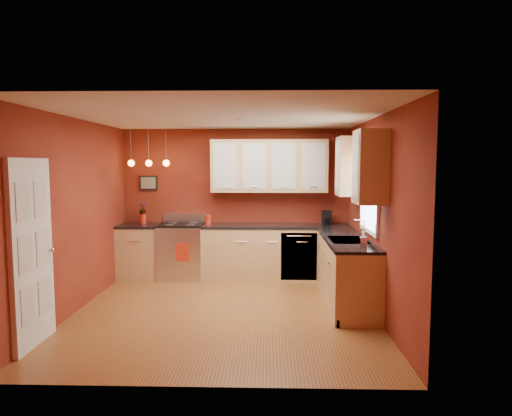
{
  "coord_description": "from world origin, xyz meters",
  "views": [
    {
      "loc": [
        0.59,
        -5.99,
        1.99
      ],
      "look_at": [
        0.4,
        1.0,
        1.31
      ],
      "focal_mm": 32.0,
      "sensor_mm": 36.0,
      "label": 1
    }
  ],
  "objects_px": {
    "sink": "(348,241)",
    "coffee_maker": "(327,218)",
    "red_canister": "(208,220)",
    "soap_pump": "(363,239)",
    "gas_range": "(182,251)"
  },
  "relations": [
    {
      "from": "gas_range",
      "to": "soap_pump",
      "type": "height_order",
      "value": "soap_pump"
    },
    {
      "from": "red_canister",
      "to": "coffee_maker",
      "type": "xyz_separation_m",
      "value": [
        2.05,
        0.11,
        0.02
      ]
    },
    {
      "from": "red_canister",
      "to": "coffee_maker",
      "type": "distance_m",
      "value": 2.05
    },
    {
      "from": "sink",
      "to": "coffee_maker",
      "type": "bearing_deg",
      "value": 93.64
    },
    {
      "from": "sink",
      "to": "red_canister",
      "type": "bearing_deg",
      "value": 145.49
    },
    {
      "from": "coffee_maker",
      "to": "soap_pump",
      "type": "relative_size",
      "value": 1.27
    },
    {
      "from": "red_canister",
      "to": "soap_pump",
      "type": "height_order",
      "value": "soap_pump"
    },
    {
      "from": "sink",
      "to": "soap_pump",
      "type": "distance_m",
      "value": 0.57
    },
    {
      "from": "coffee_maker",
      "to": "soap_pump",
      "type": "bearing_deg",
      "value": -80.54
    },
    {
      "from": "sink",
      "to": "coffee_maker",
      "type": "xyz_separation_m",
      "value": [
        -0.1,
        1.59,
        0.14
      ]
    },
    {
      "from": "sink",
      "to": "coffee_maker",
      "type": "distance_m",
      "value": 1.6
    },
    {
      "from": "coffee_maker",
      "to": "soap_pump",
      "type": "height_order",
      "value": "coffee_maker"
    },
    {
      "from": "sink",
      "to": "red_canister",
      "type": "relative_size",
      "value": 4.07
    },
    {
      "from": "red_canister",
      "to": "soap_pump",
      "type": "bearing_deg",
      "value": -42.2
    },
    {
      "from": "coffee_maker",
      "to": "gas_range",
      "type": "bearing_deg",
      "value": -173.58
    }
  ]
}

